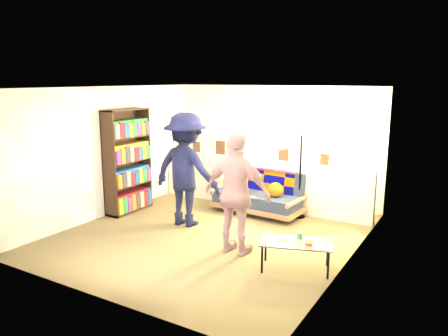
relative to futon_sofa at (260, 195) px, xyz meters
The scene contains 10 objects.
ground 1.52m from the futon_sofa, 96.32° to the right, with size 5.00×5.00×0.00m, color brown.
room_shell 1.67m from the futon_sofa, 99.26° to the right, with size 4.60×5.05×2.45m.
half_wall_ledge 0.40m from the futon_sofa, 116.30° to the left, with size 4.45×0.15×1.00m, color silver.
ledge_decor 0.97m from the futon_sofa, 141.49° to the left, with size 2.97×0.02×0.45m.
futon_sofa is the anchor object (origin of this frame).
bookshelf 2.61m from the futon_sofa, 152.02° to the right, with size 0.33×0.99×1.98m.
coffee_table 2.57m from the futon_sofa, 52.95° to the right, with size 1.07×0.80×0.49m.
floor_lamp 1.13m from the futon_sofa, 11.22° to the left, with size 0.39×0.32×1.66m.
person_left 1.64m from the futon_sofa, 122.42° to the right, with size 1.28×0.73×1.98m, color black.
person_right 2.12m from the futon_sofa, 73.48° to the right, with size 1.06×0.44×1.81m, color pink.
Camera 1 is at (3.70, -5.83, 2.54)m, focal length 35.00 mm.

